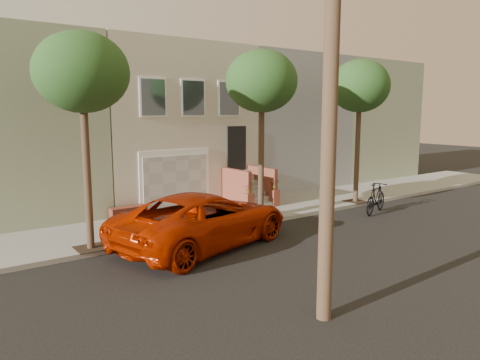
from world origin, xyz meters
TOP-DOWN VIEW (x-y plane):
  - ground at (0.00, 0.00)m, footprint 90.00×90.00m
  - sidewalk at (0.00, 5.35)m, footprint 40.00×3.70m
  - house_row at (0.00, 11.19)m, footprint 33.10×11.70m
  - tree_left at (-5.50, 3.90)m, footprint 2.70×2.57m
  - tree_mid at (1.00, 3.90)m, footprint 2.70×2.57m
  - tree_right at (6.50, 3.90)m, footprint 2.70×2.57m
  - pickup_truck at (-2.38, 2.53)m, footprint 6.68×4.35m
  - motorcycle at (5.78, 2.25)m, footprint 2.21×1.25m

SIDE VIEW (x-z plane):
  - ground at x=0.00m, z-range 0.00..0.00m
  - sidewalk at x=0.00m, z-range 0.00..0.15m
  - motorcycle at x=5.78m, z-range 0.00..1.28m
  - pickup_truck at x=-2.38m, z-range 0.00..1.71m
  - house_row at x=0.00m, z-range 0.14..7.14m
  - tree_left at x=-5.50m, z-range 2.11..8.41m
  - tree_mid at x=1.00m, z-range 2.11..8.41m
  - tree_right at x=6.50m, z-range 2.11..8.41m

